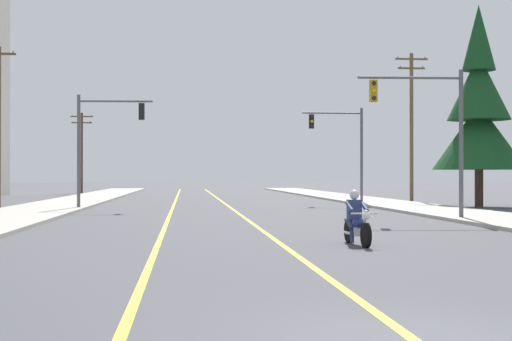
{
  "coord_description": "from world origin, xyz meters",
  "views": [
    {
      "loc": [
        -2.59,
        -8.47,
        1.85
      ],
      "look_at": [
        0.78,
        28.57,
        2.08
      ],
      "focal_mm": 54.42,
      "sensor_mm": 36.0,
      "label": 1
    }
  ],
  "objects_px": {
    "traffic_signal_near_right": "(432,121)",
    "utility_pole_left_far": "(82,149)",
    "conifer_tree_right_verge_far": "(479,114)",
    "motorcycle_with_rider": "(357,223)",
    "traffic_signal_near_left": "(100,135)",
    "utility_pole_right_far": "(411,122)",
    "traffic_signal_mid_right": "(345,141)"
  },
  "relations": [
    {
      "from": "traffic_signal_near_right",
      "to": "utility_pole_left_far",
      "type": "distance_m",
      "value": 55.52
    },
    {
      "from": "motorcycle_with_rider",
      "to": "traffic_signal_mid_right",
      "type": "distance_m",
      "value": 29.59
    },
    {
      "from": "traffic_signal_mid_right",
      "to": "utility_pole_right_far",
      "type": "relative_size",
      "value": 0.6
    },
    {
      "from": "utility_pole_right_far",
      "to": "utility_pole_left_far",
      "type": "relative_size",
      "value": 1.24
    },
    {
      "from": "traffic_signal_mid_right",
      "to": "conifer_tree_right_verge_far",
      "type": "distance_m",
      "value": 8.78
    },
    {
      "from": "traffic_signal_near_left",
      "to": "utility_pole_left_far",
      "type": "xyz_separation_m",
      "value": [
        -6.23,
        40.08,
        0.53
      ]
    },
    {
      "from": "conifer_tree_right_verge_far",
      "to": "utility_pole_right_far",
      "type": "bearing_deg",
      "value": 97.36
    },
    {
      "from": "traffic_signal_near_right",
      "to": "utility_pole_left_far",
      "type": "xyz_separation_m",
      "value": [
        -20.91,
        51.43,
        0.51
      ]
    },
    {
      "from": "traffic_signal_near_right",
      "to": "traffic_signal_mid_right",
      "type": "bearing_deg",
      "value": 89.51
    },
    {
      "from": "traffic_signal_near_right",
      "to": "utility_pole_left_far",
      "type": "height_order",
      "value": "utility_pole_left_far"
    },
    {
      "from": "traffic_signal_mid_right",
      "to": "motorcycle_with_rider",
      "type": "bearing_deg",
      "value": -101.16
    },
    {
      "from": "traffic_signal_near_right",
      "to": "utility_pole_right_far",
      "type": "bearing_deg",
      "value": 75.49
    },
    {
      "from": "motorcycle_with_rider",
      "to": "conifer_tree_right_verge_far",
      "type": "bearing_deg",
      "value": 61.98
    },
    {
      "from": "motorcycle_with_rider",
      "to": "traffic_signal_near_left",
      "type": "relative_size",
      "value": 0.35
    },
    {
      "from": "traffic_signal_near_left",
      "to": "traffic_signal_mid_right",
      "type": "relative_size",
      "value": 1.0
    },
    {
      "from": "traffic_signal_near_right",
      "to": "conifer_tree_right_verge_far",
      "type": "height_order",
      "value": "conifer_tree_right_verge_far"
    },
    {
      "from": "traffic_signal_mid_right",
      "to": "utility_pole_left_far",
      "type": "xyz_separation_m",
      "value": [
        -21.06,
        33.32,
        0.54
      ]
    },
    {
      "from": "traffic_signal_near_left",
      "to": "traffic_signal_mid_right",
      "type": "bearing_deg",
      "value": 24.52
    },
    {
      "from": "traffic_signal_near_left",
      "to": "utility_pole_left_far",
      "type": "height_order",
      "value": "utility_pole_left_far"
    },
    {
      "from": "traffic_signal_mid_right",
      "to": "conifer_tree_right_verge_far",
      "type": "bearing_deg",
      "value": -38.62
    },
    {
      "from": "traffic_signal_mid_right",
      "to": "utility_pole_right_far",
      "type": "bearing_deg",
      "value": 35.64
    },
    {
      "from": "motorcycle_with_rider",
      "to": "conifer_tree_right_verge_far",
      "type": "xyz_separation_m",
      "value": [
        12.47,
        23.42,
        4.82
      ]
    },
    {
      "from": "traffic_signal_mid_right",
      "to": "utility_pole_left_far",
      "type": "distance_m",
      "value": 39.42
    },
    {
      "from": "traffic_signal_near_left",
      "to": "motorcycle_with_rider",
      "type": "bearing_deg",
      "value": -67.5
    },
    {
      "from": "traffic_signal_near_right",
      "to": "utility_pole_right_far",
      "type": "relative_size",
      "value": 0.6
    },
    {
      "from": "utility_pole_right_far",
      "to": "conifer_tree_right_verge_far",
      "type": "height_order",
      "value": "conifer_tree_right_verge_far"
    },
    {
      "from": "traffic_signal_mid_right",
      "to": "utility_pole_right_far",
      "type": "height_order",
      "value": "utility_pole_right_far"
    },
    {
      "from": "traffic_signal_near_right",
      "to": "traffic_signal_near_left",
      "type": "distance_m",
      "value": 18.55
    },
    {
      "from": "motorcycle_with_rider",
      "to": "conifer_tree_right_verge_far",
      "type": "relative_size",
      "value": 0.19
    },
    {
      "from": "motorcycle_with_rider",
      "to": "utility_pole_right_far",
      "type": "bearing_deg",
      "value": 71.08
    },
    {
      "from": "motorcycle_with_rider",
      "to": "utility_pole_left_far",
      "type": "distance_m",
      "value": 64.15
    },
    {
      "from": "traffic_signal_near_right",
      "to": "utility_pole_right_far",
      "type": "height_order",
      "value": "utility_pole_right_far"
    }
  ]
}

